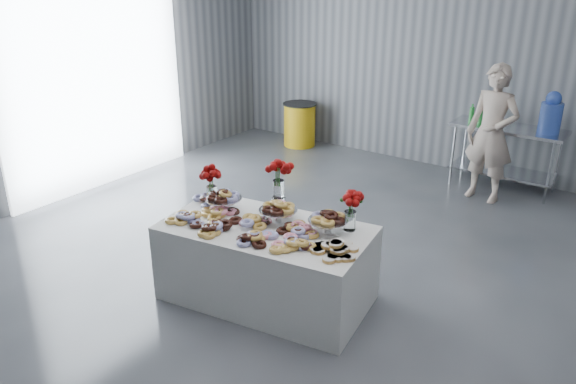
% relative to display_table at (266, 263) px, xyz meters
% --- Properties ---
extents(ground, '(9.00, 9.00, 0.00)m').
position_rel_display_table_xyz_m(ground, '(0.16, 0.10, -0.38)').
color(ground, '#35373C').
rests_on(ground, ground).
extents(room_walls, '(8.04, 9.04, 4.02)m').
position_rel_display_table_xyz_m(room_walls, '(-0.11, 0.17, 2.26)').
color(room_walls, slate).
rests_on(room_walls, ground).
extents(display_table, '(2.03, 1.27, 0.75)m').
position_rel_display_table_xyz_m(display_table, '(0.00, 0.00, 0.00)').
color(display_table, white).
rests_on(display_table, ground).
extents(prep_table, '(1.50, 0.60, 0.90)m').
position_rel_display_table_xyz_m(prep_table, '(0.99, 4.20, 0.24)').
color(prep_table, silver).
rests_on(prep_table, ground).
extents(donut_mounds, '(1.90, 1.06, 0.09)m').
position_rel_display_table_xyz_m(donut_mounds, '(0.00, -0.05, 0.42)').
color(donut_mounds, gold).
rests_on(donut_mounds, display_table).
extents(cake_stand_left, '(0.36, 0.36, 0.17)m').
position_rel_display_table_xyz_m(cake_stand_left, '(-0.57, 0.07, 0.52)').
color(cake_stand_left, silver).
rests_on(cake_stand_left, display_table).
extents(cake_stand_mid, '(0.36, 0.36, 0.17)m').
position_rel_display_table_xyz_m(cake_stand_mid, '(0.03, 0.16, 0.52)').
color(cake_stand_mid, silver).
rests_on(cake_stand_mid, display_table).
extents(cake_stand_right, '(0.36, 0.36, 0.17)m').
position_rel_display_table_xyz_m(cake_stand_right, '(0.52, 0.23, 0.52)').
color(cake_stand_right, silver).
rests_on(cake_stand_right, display_table).
extents(danish_pile, '(0.48, 0.48, 0.11)m').
position_rel_display_table_xyz_m(danish_pile, '(0.76, -0.04, 0.43)').
color(danish_pile, white).
rests_on(danish_pile, display_table).
extents(bouquet_left, '(0.26, 0.26, 0.42)m').
position_rel_display_table_xyz_m(bouquet_left, '(-0.78, 0.13, 0.67)').
color(bouquet_left, white).
rests_on(bouquet_left, display_table).
extents(bouquet_right, '(0.26, 0.26, 0.42)m').
position_rel_display_table_xyz_m(bouquet_right, '(0.65, 0.40, 0.67)').
color(bouquet_right, white).
rests_on(bouquet_right, display_table).
extents(bouquet_center, '(0.26, 0.26, 0.57)m').
position_rel_display_table_xyz_m(bouquet_center, '(-0.10, 0.34, 0.75)').
color(bouquet_center, silver).
rests_on(bouquet_center, display_table).
extents(water_jug, '(0.28, 0.28, 0.55)m').
position_rel_display_table_xyz_m(water_jug, '(1.49, 4.20, 0.77)').
color(water_jug, '#446DE8').
rests_on(water_jug, prep_table).
extents(drink_bottles, '(0.54, 0.08, 0.27)m').
position_rel_display_table_xyz_m(drink_bottles, '(0.67, 4.10, 0.66)').
color(drink_bottles, '#268C33').
rests_on(drink_bottles, prep_table).
extents(person, '(0.72, 0.52, 1.82)m').
position_rel_display_table_xyz_m(person, '(0.91, 3.67, 0.54)').
color(person, '#CC8C93').
rests_on(person, ground).
extents(trash_barrel, '(0.58, 0.58, 0.75)m').
position_rel_display_table_xyz_m(trash_barrel, '(-2.49, 4.20, 0.00)').
color(trash_barrel, gold).
rests_on(trash_barrel, ground).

